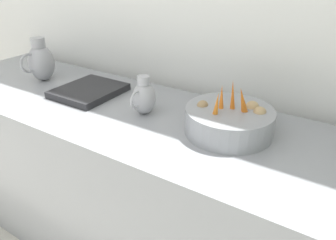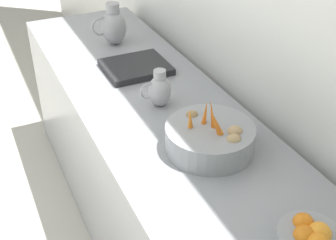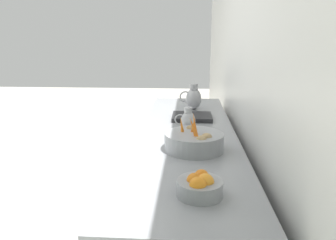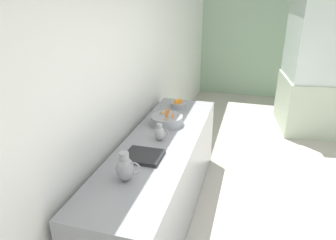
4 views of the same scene
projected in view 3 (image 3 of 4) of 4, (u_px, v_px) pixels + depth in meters
The scene contains 8 objects.
ground_plane at pixel (27, 214), 2.96m from camera, with size 16.00×16.00×0.00m, color #B7B2A5.
tile_wall_left at pixel (273, 56), 1.74m from camera, with size 0.10×9.00×3.00m, color white.
prep_counter at pixel (185, 186), 2.51m from camera, with size 0.73×2.72×0.92m, color gray.
vegetable_colander at pixel (194, 141), 1.96m from camera, with size 0.37×0.37×0.24m.
orange_bowl at pixel (200, 186), 1.38m from camera, with size 0.20×0.20×0.11m.
metal_pitcher_tall at pixel (193, 98), 3.10m from camera, with size 0.21×0.15×0.25m.
metal_pitcher_short at pixel (188, 121), 2.35m from camera, with size 0.16×0.11×0.18m.
counter_sink_basin at pixel (192, 117), 2.75m from camera, with size 0.34×0.30×0.04m, color #232326.
Camera 3 is at (-1.49, 2.56, 1.58)m, focal length 33.89 mm.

